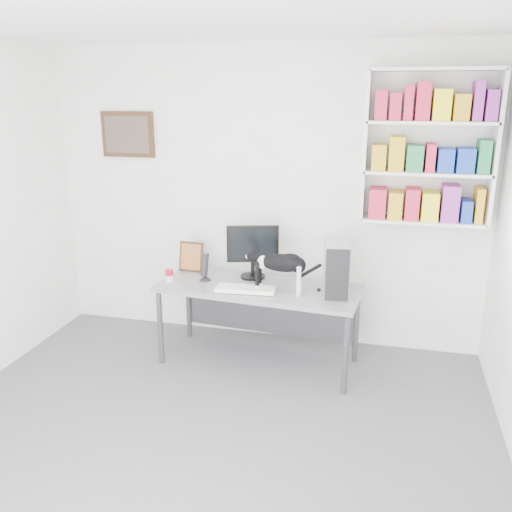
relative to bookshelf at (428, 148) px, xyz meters
name	(u,v)px	position (x,y,z in m)	size (l,w,h in m)	color
room	(184,261)	(-1.40, -1.85, -0.50)	(4.01, 4.01, 2.70)	#5C5C61
bookshelf	(428,148)	(0.00, 0.00, 0.00)	(1.03, 0.28, 1.24)	silver
wall_art	(128,134)	(-2.70, 0.12, 0.05)	(0.52, 0.04, 0.42)	#462816
desk	(259,325)	(-1.30, -0.44, -1.50)	(1.70, 0.66, 0.71)	gray
monitor	(253,251)	(-1.41, -0.23, -0.90)	(0.45, 0.22, 0.48)	black
keyboard	(246,289)	(-1.38, -0.58, -1.12)	(0.49, 0.19, 0.04)	white
pc_tower	(336,267)	(-0.66, -0.42, -0.93)	(0.19, 0.43, 0.43)	#ADAEB2
speaker	(205,267)	(-1.79, -0.40, -1.02)	(0.11, 0.11, 0.25)	black
leaning_print	(191,256)	(-2.00, -0.18, -1.00)	(0.23, 0.09, 0.28)	#462816
soup_can	(169,275)	(-2.08, -0.50, -1.09)	(0.07, 0.07, 0.10)	#B50F24
cat	(280,273)	(-1.09, -0.55, -0.97)	(0.56, 0.15, 0.35)	black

